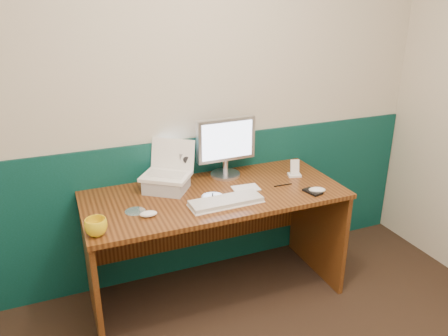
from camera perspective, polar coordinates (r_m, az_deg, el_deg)
name	(u,v)px	position (r m, az deg, el deg)	size (l,w,h in m)	color
back_wall	(188,101)	(2.86, -4.74, 8.68)	(3.50, 0.04, 2.50)	beige
wainscot	(192,206)	(3.10, -4.25, -5.00)	(3.48, 0.02, 1.00)	#073327
desk	(215,245)	(2.88, -1.15, -10.06)	(1.60, 0.70, 0.75)	#3D1E0B
laptop_riser	(166,184)	(2.74, -7.52, -2.10)	(0.25, 0.21, 0.09)	#B9BCC5
laptop	(165,160)	(2.68, -7.69, 1.06)	(0.28, 0.22, 0.24)	white
monitor	(225,148)	(2.89, 0.18, 2.68)	(0.40, 0.11, 0.40)	silver
keyboard	(226,202)	(2.56, 0.27, -4.44)	(0.43, 0.14, 0.02)	silver
mouse_right	(317,190)	(2.76, 12.08, -2.81)	(0.10, 0.06, 0.03)	white
mouse_left	(148,214)	(2.45, -9.85, -5.92)	(0.10, 0.06, 0.03)	white
mug	(96,227)	(2.32, -16.37, -7.40)	(0.11, 0.11, 0.09)	yellow
camcorder	(183,167)	(2.86, -5.33, 0.10)	(0.08, 0.12, 0.18)	#AAABAF
cd_spindle	(213,199)	(2.59, -1.49, -4.03)	(0.13, 0.13, 0.03)	silver
cd_loose_a	(135,211)	(2.53, -11.54, -5.55)	(0.12, 0.12, 0.00)	silver
pen	(283,185)	(2.83, 7.70, -2.22)	(0.01, 0.01, 0.13)	black
papers	(246,188)	(2.76, 2.87, -2.65)	(0.17, 0.11, 0.00)	white
dock	(294,175)	(2.98, 9.17, -0.90)	(0.08, 0.06, 0.02)	white
music_player	(295,167)	(2.96, 9.23, 0.14)	(0.06, 0.01, 0.10)	white
pda	(312,192)	(2.75, 11.48, -3.05)	(0.07, 0.11, 0.01)	black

